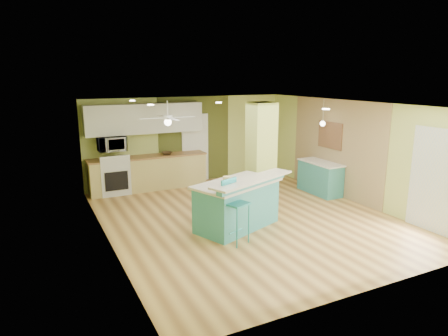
{
  "coord_description": "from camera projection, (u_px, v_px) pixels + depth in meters",
  "views": [
    {
      "loc": [
        -4.19,
        -7.32,
        3.1
      ],
      "look_at": [
        -0.36,
        0.4,
        1.09
      ],
      "focal_mm": 32.0,
      "sensor_mm": 36.0,
      "label": 1
    }
  ],
  "objects": [
    {
      "name": "pendant_lamp",
      "position": [
        323.0,
        123.0,
        10.27
      ],
      "size": [
        0.14,
        0.14,
        0.69
      ],
      "color": "white",
      "rests_on": "ceiling"
    },
    {
      "name": "wall_front",
      "position": [
        372.0,
        211.0,
        5.56
      ],
      "size": [
        6.0,
        0.01,
        2.5
      ],
      "primitive_type": "cube",
      "color": "#C1CE6E",
      "rests_on": "floor"
    },
    {
      "name": "fruit_bowl",
      "position": [
        167.0,
        153.0,
        11.09
      ],
      "size": [
        0.38,
        0.38,
        0.08
      ],
      "primitive_type": "imported",
      "rotation": [
        0.0,
        0.0,
        -0.27
      ],
      "color": "#382817",
      "rests_on": "kitchen_run"
    },
    {
      "name": "wall_left",
      "position": [
        105.0,
        178.0,
        7.32
      ],
      "size": [
        0.01,
        7.0,
        2.5
      ],
      "primitive_type": "cube",
      "color": "#C1CE6E",
      "rests_on": "floor"
    },
    {
      "name": "column",
      "position": [
        261.0,
        156.0,
        9.33
      ],
      "size": [
        0.55,
        0.55,
        2.5
      ],
      "primitive_type": "cube",
      "color": "#B4C35A",
      "rests_on": "floor"
    },
    {
      "name": "ceiling_fan",
      "position": [
        168.0,
        118.0,
        9.7
      ],
      "size": [
        1.41,
        1.41,
        0.61
      ],
      "color": "white",
      "rests_on": "ceiling"
    },
    {
      "name": "stove",
      "position": [
        114.0,
        177.0,
        10.61
      ],
      "size": [
        0.76,
        0.66,
        1.08
      ],
      "color": "silver",
      "rests_on": "floor"
    },
    {
      "name": "side_counter",
      "position": [
        320.0,
        177.0,
        10.66
      ],
      "size": [
        0.56,
        1.33,
        0.86
      ],
      "color": "teal",
      "rests_on": "floor"
    },
    {
      "name": "upper_cabinets",
      "position": [
        145.0,
        119.0,
        10.79
      ],
      "size": [
        3.2,
        0.34,
        0.8
      ],
      "primitive_type": "cube",
      "color": "silver",
      "rests_on": "wall_back"
    },
    {
      "name": "wall_decor",
      "position": [
        330.0,
        135.0,
        10.53
      ],
      "size": [
        0.03,
        0.9,
        0.7
      ],
      "primitive_type": "cube",
      "color": "brown",
      "rests_on": "wood_panel"
    },
    {
      "name": "ceiling",
      "position": [
        248.0,
        104.0,
        8.33
      ],
      "size": [
        6.0,
        7.0,
        0.01
      ],
      "primitive_type": "cube",
      "color": "white",
      "rests_on": "wall_back"
    },
    {
      "name": "wood_panel",
      "position": [
        335.0,
        148.0,
        10.43
      ],
      "size": [
        0.02,
        3.4,
        2.5
      ],
      "primitive_type": "cube",
      "color": "#8E7351",
      "rests_on": "floor"
    },
    {
      "name": "french_door",
      "position": [
        434.0,
        181.0,
        7.94
      ],
      "size": [
        0.04,
        1.08,
        2.1
      ],
      "primitive_type": "cube",
      "color": "silver",
      "rests_on": "floor"
    },
    {
      "name": "canister",
      "position": [
        227.0,
        180.0,
        7.93
      ],
      "size": [
        0.15,
        0.15,
        0.16
      ],
      "primitive_type": "cylinder",
      "color": "yellow",
      "rests_on": "peninsula"
    },
    {
      "name": "interior_door",
      "position": [
        195.0,
        148.0,
        11.78
      ],
      "size": [
        0.82,
        0.05,
        2.0
      ],
      "primitive_type": "cube",
      "color": "white",
      "rests_on": "floor"
    },
    {
      "name": "microwave",
      "position": [
        112.0,
        144.0,
        10.41
      ],
      "size": [
        0.7,
        0.48,
        0.39
      ],
      "primitive_type": "imported",
      "color": "white",
      "rests_on": "wall_back"
    },
    {
      "name": "bar_stool",
      "position": [
        233.0,
        201.0,
        7.42
      ],
      "size": [
        0.52,
        0.52,
        1.22
      ],
      "rotation": [
        0.0,
        0.0,
        0.38
      ],
      "color": "teal",
      "rests_on": "floor"
    },
    {
      "name": "floor",
      "position": [
        247.0,
        218.0,
        8.9
      ],
      "size": [
        6.0,
        7.0,
        0.01
      ],
      "primitive_type": "cube",
      "color": "olive",
      "rests_on": "ground"
    },
    {
      "name": "wall_back",
      "position": [
        188.0,
        140.0,
        11.68
      ],
      "size": [
        6.0,
        0.01,
        2.5
      ],
      "primitive_type": "cube",
      "color": "#C1CE6E",
      "rests_on": "floor"
    },
    {
      "name": "wall_right",
      "position": [
        352.0,
        151.0,
        9.92
      ],
      "size": [
        0.01,
        7.0,
        2.5
      ],
      "primitive_type": "cube",
      "color": "#C1CE6E",
      "rests_on": "floor"
    },
    {
      "name": "peninsula",
      "position": [
        238.0,
        204.0,
        8.21
      ],
      "size": [
        2.24,
        1.76,
        1.12
      ],
      "rotation": [
        0.0,
        0.0,
        0.38
      ],
      "color": "teal",
      "rests_on": "floor"
    },
    {
      "name": "olive_accent",
      "position": [
        195.0,
        139.0,
        11.75
      ],
      "size": [
        2.2,
        0.02,
        2.5
      ],
      "primitive_type": "cube",
      "color": "#4A5020",
      "rests_on": "floor"
    },
    {
      "name": "kitchen_run",
      "position": [
        149.0,
        173.0,
        11.02
      ],
      "size": [
        3.25,
        0.63,
        0.94
      ],
      "color": "tan",
      "rests_on": "floor"
    }
  ]
}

